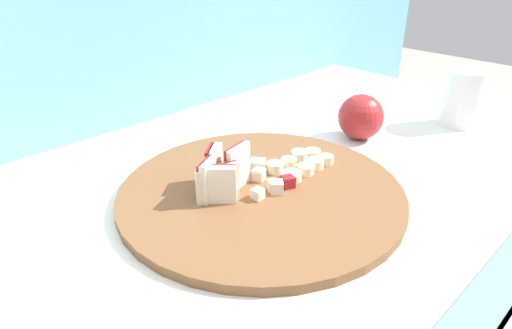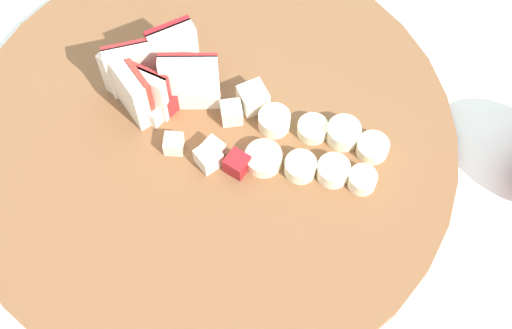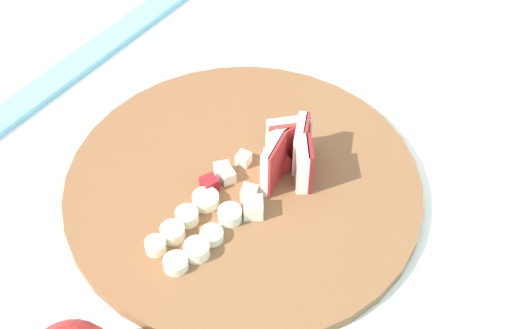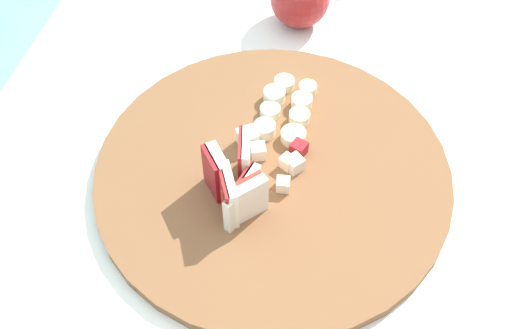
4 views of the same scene
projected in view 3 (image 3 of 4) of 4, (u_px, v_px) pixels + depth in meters
The scene contains 5 objects.
tiled_countertop at pixel (291, 328), 1.20m from camera, with size 1.60×0.71×0.90m.
cutting_board at pixel (243, 186), 0.82m from camera, with size 0.41×0.41×0.01m, color brown.
apple_wedge_fan at pixel (291, 150), 0.81m from camera, with size 0.10×0.08×0.06m.
apple_dice_pile at pixel (251, 178), 0.81m from camera, with size 0.11×0.09×0.02m.
banana_slice_rows at pixel (194, 230), 0.76m from camera, with size 0.11×0.06×0.02m.
Camera 3 is at (0.52, 0.30, 1.52)m, focal length 49.78 mm.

